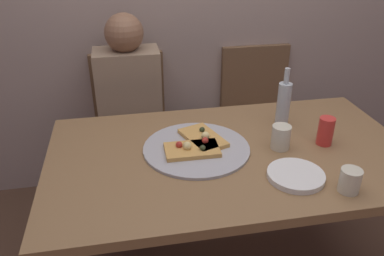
{
  "coord_description": "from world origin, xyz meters",
  "views": [
    {
      "loc": [
        -0.42,
        -1.32,
        1.58
      ],
      "look_at": [
        -0.14,
        0.14,
        0.79
      ],
      "focal_mm": 36.23,
      "sensor_mm": 36.0,
      "label": 1
    }
  ],
  "objects_px": {
    "pizza_tray": "(196,148)",
    "wine_bottle": "(283,104)",
    "soda_can": "(326,131)",
    "chair_right": "(258,110)",
    "pizza_slice_last": "(191,149)",
    "guest_in_sweater": "(131,112)",
    "tumbler_far": "(350,181)",
    "wine_glass": "(281,137)",
    "chair_left": "(131,120)",
    "pizza_slice_extra": "(203,138)",
    "dining_table": "(231,168)",
    "plate_stack": "(296,175)"
  },
  "relations": [
    {
      "from": "wine_bottle",
      "to": "chair_left",
      "type": "xyz_separation_m",
      "value": [
        -0.68,
        0.65,
        -0.34
      ]
    },
    {
      "from": "plate_stack",
      "to": "chair_left",
      "type": "xyz_separation_m",
      "value": [
        -0.57,
        1.06,
        -0.24
      ]
    },
    {
      "from": "wine_glass",
      "to": "guest_in_sweater",
      "type": "height_order",
      "value": "guest_in_sweater"
    },
    {
      "from": "pizza_slice_last",
      "to": "soda_can",
      "type": "xyz_separation_m",
      "value": [
        0.57,
        -0.02,
        0.04
      ]
    },
    {
      "from": "wine_bottle",
      "to": "tumbler_far",
      "type": "bearing_deg",
      "value": -85.47
    },
    {
      "from": "wine_bottle",
      "to": "pizza_slice_last",
      "type": "bearing_deg",
      "value": -159.3
    },
    {
      "from": "pizza_slice_extra",
      "to": "chair_left",
      "type": "xyz_separation_m",
      "value": [
        -0.29,
        0.74,
        -0.25
      ]
    },
    {
      "from": "pizza_slice_extra",
      "to": "chair_left",
      "type": "height_order",
      "value": "chair_left"
    },
    {
      "from": "tumbler_far",
      "to": "soda_can",
      "type": "relative_size",
      "value": 0.72
    },
    {
      "from": "guest_in_sweater",
      "to": "tumbler_far",
      "type": "bearing_deg",
      "value": 125.41
    },
    {
      "from": "tumbler_far",
      "to": "soda_can",
      "type": "xyz_separation_m",
      "value": [
        0.07,
        0.32,
        0.02
      ]
    },
    {
      "from": "wine_glass",
      "to": "chair_left",
      "type": "distance_m",
      "value": 1.07
    },
    {
      "from": "wine_bottle",
      "to": "dining_table",
      "type": "bearing_deg",
      "value": -147.71
    },
    {
      "from": "wine_glass",
      "to": "chair_left",
      "type": "bearing_deg",
      "value": 125.36
    },
    {
      "from": "wine_glass",
      "to": "tumbler_far",
      "type": "bearing_deg",
      "value": -69.08
    },
    {
      "from": "wine_glass",
      "to": "plate_stack",
      "type": "xyz_separation_m",
      "value": [
        -0.03,
        -0.22,
        -0.04
      ]
    },
    {
      "from": "plate_stack",
      "to": "dining_table",
      "type": "bearing_deg",
      "value": 128.73
    },
    {
      "from": "soda_can",
      "to": "dining_table",
      "type": "bearing_deg",
      "value": 178.56
    },
    {
      "from": "pizza_tray",
      "to": "wine_bottle",
      "type": "relative_size",
      "value": 1.59
    },
    {
      "from": "pizza_slice_last",
      "to": "chair_left",
      "type": "xyz_separation_m",
      "value": [
        -0.22,
        0.83,
        -0.25
      ]
    },
    {
      "from": "dining_table",
      "to": "chair_right",
      "type": "height_order",
      "value": "chair_right"
    },
    {
      "from": "tumbler_far",
      "to": "guest_in_sweater",
      "type": "xyz_separation_m",
      "value": [
        -0.72,
        1.02,
        -0.15
      ]
    },
    {
      "from": "pizza_slice_extra",
      "to": "wine_glass",
      "type": "height_order",
      "value": "wine_glass"
    },
    {
      "from": "chair_right",
      "to": "dining_table",
      "type": "bearing_deg",
      "value": 63.04
    },
    {
      "from": "pizza_tray",
      "to": "pizza_slice_last",
      "type": "height_order",
      "value": "pizza_slice_last"
    },
    {
      "from": "dining_table",
      "to": "chair_right",
      "type": "relative_size",
      "value": 1.68
    },
    {
      "from": "dining_table",
      "to": "pizza_slice_extra",
      "type": "distance_m",
      "value": 0.17
    },
    {
      "from": "dining_table",
      "to": "soda_can",
      "type": "bearing_deg",
      "value": -1.44
    },
    {
      "from": "wine_bottle",
      "to": "guest_in_sweater",
      "type": "distance_m",
      "value": 0.87
    },
    {
      "from": "pizza_slice_extra",
      "to": "soda_can",
      "type": "bearing_deg",
      "value": -11.75
    },
    {
      "from": "dining_table",
      "to": "chair_left",
      "type": "distance_m",
      "value": 0.93
    },
    {
      "from": "pizza_slice_extra",
      "to": "wine_glass",
      "type": "distance_m",
      "value": 0.33
    },
    {
      "from": "dining_table",
      "to": "pizza_slice_extra",
      "type": "xyz_separation_m",
      "value": [
        -0.1,
        0.1,
        0.1
      ]
    },
    {
      "from": "pizza_tray",
      "to": "wine_glass",
      "type": "bearing_deg",
      "value": -8.13
    },
    {
      "from": "pizza_slice_last",
      "to": "plate_stack",
      "type": "xyz_separation_m",
      "value": [
        0.35,
        -0.23,
        -0.01
      ]
    },
    {
      "from": "wine_glass",
      "to": "plate_stack",
      "type": "bearing_deg",
      "value": -96.61
    },
    {
      "from": "wine_glass",
      "to": "chair_left",
      "type": "relative_size",
      "value": 0.11
    },
    {
      "from": "plate_stack",
      "to": "chair_left",
      "type": "distance_m",
      "value": 1.23
    },
    {
      "from": "soda_can",
      "to": "pizza_slice_extra",
      "type": "bearing_deg",
      "value": 168.25
    },
    {
      "from": "wine_bottle",
      "to": "plate_stack",
      "type": "distance_m",
      "value": 0.43
    },
    {
      "from": "tumbler_far",
      "to": "chair_right",
      "type": "xyz_separation_m",
      "value": [
        0.09,
        1.17,
        -0.28
      ]
    },
    {
      "from": "wine_glass",
      "to": "pizza_slice_last",
      "type": "bearing_deg",
      "value": 177.31
    },
    {
      "from": "pizza_slice_last",
      "to": "wine_bottle",
      "type": "relative_size",
      "value": 0.79
    },
    {
      "from": "pizza_tray",
      "to": "pizza_slice_extra",
      "type": "bearing_deg",
      "value": 53.28
    },
    {
      "from": "plate_stack",
      "to": "chair_right",
      "type": "bearing_deg",
      "value": 77.03
    },
    {
      "from": "soda_can",
      "to": "plate_stack",
      "type": "relative_size",
      "value": 0.58
    },
    {
      "from": "soda_can",
      "to": "wine_bottle",
      "type": "bearing_deg",
      "value": 120.83
    },
    {
      "from": "pizza_slice_extra",
      "to": "chair_right",
      "type": "distance_m",
      "value": 0.94
    },
    {
      "from": "wine_glass",
      "to": "pizza_slice_extra",
      "type": "bearing_deg",
      "value": 161.45
    },
    {
      "from": "soda_can",
      "to": "chair_right",
      "type": "distance_m",
      "value": 0.89
    }
  ]
}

